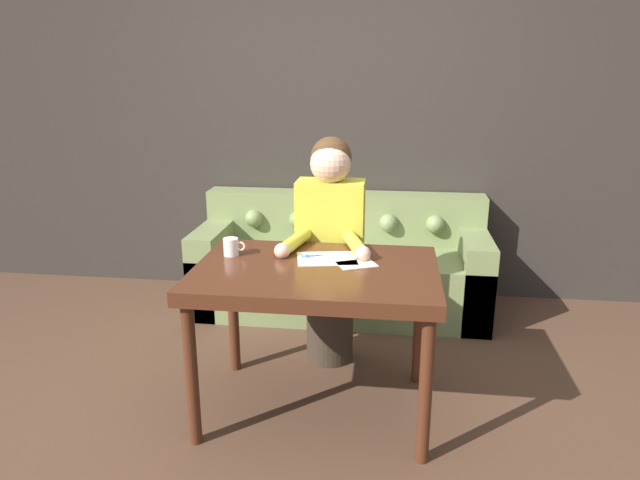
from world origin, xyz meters
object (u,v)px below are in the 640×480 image
object	(u,v)px
dining_table	(316,284)
person	(330,249)
couch	(341,268)
scissors	(314,256)
mug	(231,247)

from	to	relation	value
dining_table	person	size ratio (longest dim) A/B	0.88
dining_table	couch	bearing A→B (deg)	89.94
dining_table	couch	world-z (taller)	couch
couch	scissors	world-z (taller)	couch
scissors	mug	bearing A→B (deg)	-175.71
scissors	mug	distance (m)	0.42
scissors	mug	world-z (taller)	mug
couch	dining_table	bearing A→B (deg)	-90.06
dining_table	couch	xyz separation A→B (m)	(0.00, 1.34, -0.39)
scissors	dining_table	bearing A→B (deg)	-78.90
couch	person	size ratio (longest dim) A/B	1.54
couch	mug	bearing A→B (deg)	-110.41
dining_table	person	world-z (taller)	person
dining_table	mug	size ratio (longest dim) A/B	10.34
dining_table	mug	world-z (taller)	mug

